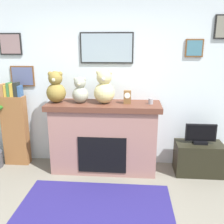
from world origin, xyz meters
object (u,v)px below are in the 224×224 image
Objects in this scene: candle_jar at (151,101)px; teddy_bear_cream at (56,89)px; bookshelf at (15,127)px; television at (201,135)px; teddy_bear_grey at (80,91)px; fireplace at (104,136)px; tv_stand at (198,158)px; mantel_clock at (127,97)px; teddy_bear_brown at (104,88)px.

candle_jar is 1.42m from teddy_bear_cream.
television is (2.90, -0.10, -0.01)m from bookshelf.
television is 0.96× the size of teddy_bear_cream.
fireplace is at bearing 3.00° from teddy_bear_grey.
candle_jar is at bearing 0.03° from teddy_bear_grey.
bookshelf is at bearing 178.03° from tv_stand.
mantel_clock is 1.07m from teddy_bear_cream.
television is 2.30× the size of mantel_clock.
teddy_bear_cream is at bearing 179.73° from television.
tv_stand is 1.54× the size of television.
teddy_bear_cream reaches higher than bookshelf.
television is (0.00, -0.00, 0.38)m from tv_stand.
bookshelf is (-1.45, 0.07, 0.09)m from fireplace.
fireplace is 3.40× the size of teddy_bear_brown.
teddy_bear_cream is at bearing -179.98° from candle_jar.
tv_stand is 1.80× the size of teddy_bear_grey.
bookshelf is 3.51× the size of teddy_bear_grey.
television is 1.59m from teddy_bear_brown.
candle_jar is 0.18× the size of teddy_bear_cream.
teddy_bear_cream is 0.94× the size of teddy_bear_brown.
teddy_bear_cream is (-0.71, -0.02, 0.74)m from fireplace.
fireplace is at bearing 121.34° from teddy_bear_brown.
fireplace is at bearing 178.88° from television.
teddy_bear_grey is at bearing -4.71° from bookshelf.
tv_stand is 0.38m from television.
mantel_clock reaches higher than candle_jar.
fireplace is 4.37× the size of teddy_bear_grey.
candle_jar is 0.21× the size of teddy_bear_grey.
bookshelf is 0.99m from teddy_bear_cream.
fireplace reaches higher than tv_stand.
bookshelf is at bearing 176.43° from teddy_bear_brown.
candle_jar is (-0.75, 0.01, 0.88)m from tv_stand.
teddy_bear_cream is at bearing 180.00° from teddy_bear_brown.
bookshelf is at bearing 177.13° from fireplace.
candle_jar is 1.05m from teddy_bear_grey.
bookshelf is at bearing 177.58° from candle_jar.
mantel_clock is (0.35, -0.02, 0.63)m from fireplace.
teddy_bear_cream is (-1.06, 0.00, 0.11)m from mantel_clock.
fireplace is 3.75× the size of television.
candle_jar reaches higher than tv_stand.
teddy_bear_grey is (0.36, 0.00, -0.04)m from teddy_bear_cream.
teddy_bear_brown is at bearing 179.60° from television.
teddy_bear_cream is at bearing -179.98° from teddy_bear_grey.
mantel_clock is at bearing -0.05° from teddy_bear_grey.
teddy_bear_cream reaches higher than candle_jar.
candle_jar is (-0.75, 0.01, 0.49)m from television.
candle_jar is at bearing 179.19° from television.
teddy_bear_grey is at bearing 179.98° from teddy_bear_brown.
teddy_bear_grey is (-0.70, 0.00, 0.08)m from mantel_clock.
mantel_clock is at bearing 179.57° from tv_stand.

